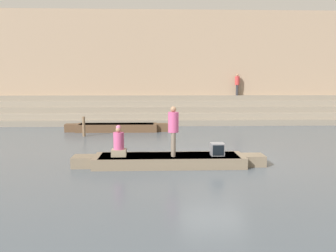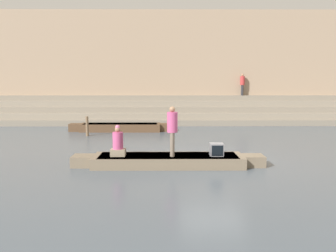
{
  "view_description": "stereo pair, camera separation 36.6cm",
  "coord_description": "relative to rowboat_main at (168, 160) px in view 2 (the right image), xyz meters",
  "views": [
    {
      "loc": [
        -2.17,
        -12.3,
        3.01
      ],
      "look_at": [
        -1.72,
        0.38,
        1.29
      ],
      "focal_mm": 35.0,
      "sensor_mm": 36.0,
      "label": 1
    },
    {
      "loc": [
        -1.81,
        -12.31,
        3.01
      ],
      "look_at": [
        -1.72,
        0.38,
        1.29
      ],
      "focal_mm": 35.0,
      "sensor_mm": 36.0,
      "label": 2
    }
  ],
  "objects": [
    {
      "name": "ground_plane",
      "position": [
        1.72,
        0.82,
        -0.21
      ],
      "size": [
        120.0,
        120.0,
        0.0
      ],
      "primitive_type": "plane",
      "color": "#4C5660"
    },
    {
      "name": "rowboat_main",
      "position": [
        0.0,
        0.0,
        0.0
      ],
      "size": [
        6.87,
        1.4,
        0.39
      ],
      "rotation": [
        0.0,
        0.0,
        -0.05
      ],
      "color": "#756651",
      "rests_on": "ground"
    },
    {
      "name": "person_on_steps",
      "position": [
        5.72,
        13.46,
        2.7
      ],
      "size": [
        0.34,
        0.34,
        1.63
      ],
      "rotation": [
        0.0,
        0.0,
        0.45
      ],
      "color": "#28282D",
      "rests_on": "ghat_steps"
    },
    {
      "name": "person_standing",
      "position": [
        0.14,
        -0.08,
        1.19
      ],
      "size": [
        0.37,
        0.37,
        1.77
      ],
      "rotation": [
        0.0,
        0.0,
        0.13
      ],
      "color": "#756656",
      "rests_on": "rowboat_main"
    },
    {
      "name": "mooring_post",
      "position": [
        -4.46,
        6.57,
        0.34
      ],
      "size": [
        0.16,
        0.16,
        1.1
      ],
      "primitive_type": "cylinder",
      "color": "brown",
      "rests_on": "ground"
    },
    {
      "name": "ghat_steps",
      "position": [
        1.72,
        12.58,
        0.51
      ],
      "size": [
        36.0,
        3.28,
        1.97
      ],
      "color": "gray",
      "rests_on": "ground"
    },
    {
      "name": "person_rowing",
      "position": [
        -1.78,
        -0.06,
        0.62
      ],
      "size": [
        0.52,
        0.41,
        1.11
      ],
      "rotation": [
        0.0,
        0.0,
        0.08
      ],
      "color": "gray",
      "rests_on": "rowboat_main"
    },
    {
      "name": "back_wall",
      "position": [
        1.72,
        14.38,
        3.94
      ],
      "size": [
        34.2,
        1.28,
        8.35
      ],
      "color": "tan",
      "rests_on": "ground"
    },
    {
      "name": "tv_set",
      "position": [
        1.72,
        -0.05,
        0.4
      ],
      "size": [
        0.48,
        0.42,
        0.44
      ],
      "rotation": [
        0.0,
        0.0,
        -0.05
      ],
      "color": "slate",
      "rests_on": "rowboat_main"
    },
    {
      "name": "moored_boat_shore",
      "position": [
        -2.86,
        8.31,
        0.04
      ],
      "size": [
        6.2,
        1.06,
        0.48
      ],
      "rotation": [
        0.0,
        0.0,
        -0.02
      ],
      "color": "brown",
      "rests_on": "ground"
    }
  ]
}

